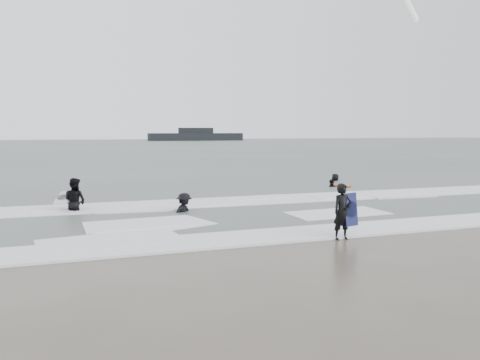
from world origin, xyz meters
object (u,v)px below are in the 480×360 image
object	(u,v)px
surfer_centre	(342,239)
surfer_wading	(75,212)
surfer_right_far	(335,182)
surfer_right_near	(332,188)
vessel_horizon	(196,136)
surfer_breaker	(184,213)

from	to	relation	value
surfer_centre	surfer_wading	world-z (taller)	surfer_wading
surfer_right_far	surfer_right_near	bearing A→B (deg)	11.65
surfer_right_far	surfer_centre	bearing A→B (deg)	15.57
surfer_right_near	surfer_wading	bearing A→B (deg)	-2.61
surfer_right_far	surfer_wading	bearing A→B (deg)	-22.32
surfer_wading	surfer_right_far	xyz separation A→B (m)	(14.94, 6.47, 0.00)
surfer_centre	surfer_right_far	world-z (taller)	surfer_right_far
surfer_wading	surfer_right_near	bearing A→B (deg)	-126.74
surfer_right_far	vessel_horizon	xyz separation A→B (m)	(18.09, 120.45, 1.50)
surfer_centre	surfer_breaker	world-z (taller)	surfer_centre
surfer_right_far	vessel_horizon	bearing A→B (deg)	-144.27
vessel_horizon	surfer_centre	bearing A→B (deg)	-100.80
surfer_wading	surfer_right_far	bearing A→B (deg)	-119.40
surfer_right_near	surfer_right_far	xyz separation A→B (m)	(1.70, 2.65, 0.00)
surfer_right_near	vessel_horizon	world-z (taller)	vessel_horizon
surfer_wading	surfer_right_near	world-z (taller)	surfer_wading
surfer_right_near	surfer_centre	bearing A→B (deg)	43.61
surfer_centre	vessel_horizon	distance (m)	136.56
vessel_horizon	surfer_wading	bearing A→B (deg)	-104.58
surfer_centre	vessel_horizon	bearing A→B (deg)	73.69
surfer_right_near	surfer_right_far	bearing A→B (deg)	-141.30
surfer_breaker	vessel_horizon	world-z (taller)	vessel_horizon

